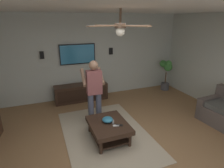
% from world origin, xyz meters
% --- Properties ---
extents(ground_plane, '(8.16, 8.16, 0.00)m').
position_xyz_m(ground_plane, '(0.00, 0.00, 0.00)').
color(ground_plane, olive).
extents(wall_back_tv, '(0.10, 7.00, 2.74)m').
position_xyz_m(wall_back_tv, '(3.16, 0.00, 1.37)').
color(wall_back_tv, '#B2B7AD').
rests_on(wall_back_tv, ground).
extents(ceiling_slab, '(6.42, 7.00, 0.10)m').
position_xyz_m(ceiling_slab, '(0.00, 0.00, 2.79)').
color(ceiling_slab, white).
extents(area_rug, '(2.76, 1.86, 0.01)m').
position_xyz_m(area_rug, '(0.70, 0.15, 0.01)').
color(area_rug, tan).
rests_on(area_rug, ground).
extents(coffee_table, '(1.00, 0.80, 0.40)m').
position_xyz_m(coffee_table, '(0.50, 0.15, 0.30)').
color(coffee_table, '#332116').
rests_on(coffee_table, ground).
extents(media_console, '(0.45, 1.70, 0.55)m').
position_xyz_m(media_console, '(2.82, 0.24, 0.28)').
color(media_console, '#332116').
rests_on(media_console, ground).
extents(tv, '(0.05, 1.14, 0.64)m').
position_xyz_m(tv, '(3.06, 0.24, 1.50)').
color(tv, black).
extents(person_standing, '(0.55, 0.56, 1.64)m').
position_xyz_m(person_standing, '(1.28, 0.23, 0.93)').
color(person_standing, '#4C5166').
rests_on(person_standing, ground).
extents(potted_plant_tall, '(0.45, 0.38, 1.14)m').
position_xyz_m(potted_plant_tall, '(2.64, -2.93, 0.71)').
color(potted_plant_tall, '#4C4C51').
rests_on(potted_plant_tall, ground).
extents(bowl, '(0.24, 0.24, 0.11)m').
position_xyz_m(bowl, '(0.55, 0.15, 0.45)').
color(bowl, teal).
rests_on(bowl, coffee_table).
extents(remote_white, '(0.07, 0.16, 0.02)m').
position_xyz_m(remote_white, '(0.33, 0.03, 0.41)').
color(remote_white, white).
rests_on(remote_white, coffee_table).
extents(remote_black, '(0.12, 0.15, 0.02)m').
position_xyz_m(remote_black, '(0.31, -0.03, 0.41)').
color(remote_black, black).
rests_on(remote_black, coffee_table).
extents(remote_grey, '(0.16, 0.10, 0.02)m').
position_xyz_m(remote_grey, '(0.49, 0.04, 0.41)').
color(remote_grey, slate).
rests_on(remote_grey, coffee_table).
extents(vase_round, '(0.22, 0.22, 0.22)m').
position_xyz_m(vase_round, '(2.88, -0.12, 0.66)').
color(vase_round, orange).
rests_on(vase_round, media_console).
extents(wall_speaker_left, '(0.06, 0.12, 0.22)m').
position_xyz_m(wall_speaker_left, '(3.08, -0.90, 1.52)').
color(wall_speaker_left, black).
extents(wall_speaker_right, '(0.06, 0.12, 0.22)m').
position_xyz_m(wall_speaker_right, '(3.08, 1.31, 1.53)').
color(wall_speaker_right, black).
extents(ceiling_fan, '(1.14, 1.20, 0.46)m').
position_xyz_m(ceiling_fan, '(0.21, 0.02, 2.41)').
color(ceiling_fan, '#4C3828').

